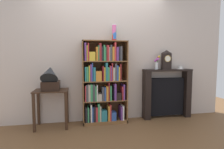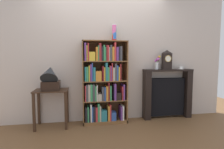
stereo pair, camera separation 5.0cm
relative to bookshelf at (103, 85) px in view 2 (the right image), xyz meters
The scene contains 10 objects.
ground_plane 0.77m from the bookshelf, 70.81° to the right, with size 7.89×6.40×0.02m, color brown.
wall_back 0.62m from the bookshelf, 45.40° to the left, with size 4.89×0.08×2.60m, color beige.
bookshelf is the anchor object (origin of this frame).
cup_stack 1.02m from the bookshelf, 11.54° to the left, with size 0.08×0.08×0.33m.
side_table_left 0.99m from the bookshelf, behind, with size 0.59×0.43×0.69m.
gramophone 0.98m from the bookshelf, behind, with size 0.30×0.44×0.51m.
fireplace_mantel 1.38m from the bookshelf, ahead, with size 1.03×0.22×1.03m.
mantel_clock 1.41m from the bookshelf, ahead, with size 0.18×0.11×0.40m.
flower_vase 1.19m from the bookshelf, ahead, with size 0.12×0.10×0.28m.
teacup_with_saucer 1.68m from the bookshelf, ahead, with size 0.14×0.14×0.06m.
Camera 2 is at (-0.45, -3.29, 1.25)m, focal length 28.49 mm.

